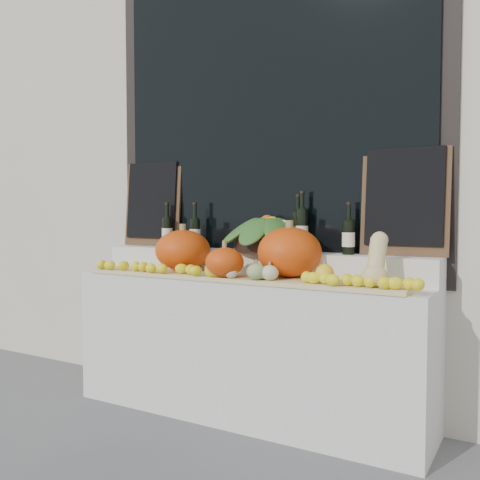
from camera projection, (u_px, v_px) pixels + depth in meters
name	position (u px, v px, depth m)	size (l,w,h in m)	color
storefront_facade	(294.00, 81.00, 3.91)	(7.00, 0.94, 4.50)	beige
display_sill	(246.00, 347.00, 3.38)	(2.30, 0.55, 0.88)	silver
rear_tier	(257.00, 263.00, 3.48)	(2.30, 0.25, 0.16)	silver
straw_bedding	(236.00, 278.00, 3.25)	(2.10, 0.32, 0.03)	tan
pumpkin_left	(183.00, 250.00, 3.53)	(0.37, 0.37, 0.27)	#D6470B
pumpkin_right	(289.00, 252.00, 3.17)	(0.38, 0.38, 0.30)	#D6470B
pumpkin_center	(225.00, 262.00, 3.17)	(0.23, 0.23, 0.18)	#D6470B
butternut_squash	(376.00, 262.00, 2.78)	(0.13, 0.20, 0.28)	#DBC080
decorative_gourds	(249.00, 270.00, 3.08)	(0.79, 0.17, 0.15)	#31681F
lemon_heap	(226.00, 272.00, 3.15)	(2.20, 0.16, 0.06)	yellow
produce_bowl	(267.00, 233.00, 3.42)	(0.64, 0.64, 0.24)	black
wine_bottle_far_left	(167.00, 232.00, 3.83)	(0.08, 0.08, 0.32)	black
wine_bottle_near_left	(195.00, 233.00, 3.69)	(0.08, 0.08, 0.32)	black
wine_bottle_tall	(298.00, 231.00, 3.41)	(0.08, 0.08, 0.36)	black
wine_bottle_near_right	(302.00, 230.00, 3.32)	(0.08, 0.08, 0.38)	black
wine_bottle_far_right	(348.00, 237.00, 3.16)	(0.08, 0.08, 0.31)	black
chalkboard_left	(152.00, 202.00, 3.97)	(0.50, 0.08, 0.62)	#4C331E
chalkboard_right	(404.00, 199.00, 3.05)	(0.50, 0.08, 0.62)	#4C331E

